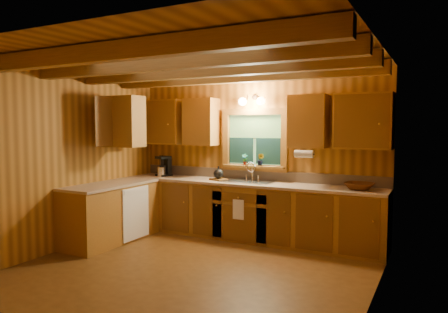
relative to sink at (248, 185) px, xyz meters
name	(u,v)px	position (x,y,z in m)	size (l,w,h in m)	color
room	(194,165)	(0.00, -1.60, 0.44)	(4.20, 4.20, 4.20)	brown
ceiling_beams	(193,66)	(0.00, -1.60, 1.63)	(4.20, 2.54, 0.18)	brown
base_cabinets	(210,212)	(-0.49, -0.32, -0.43)	(4.20, 2.22, 0.86)	brown
countertop	(211,184)	(-0.48, -0.31, 0.02)	(4.20, 2.24, 0.04)	tan
backsplash	(255,175)	(0.00, 0.28, 0.12)	(4.20, 0.02, 0.16)	tan
dishwasher_panel	(136,213)	(-1.47, -0.92, -0.43)	(0.02, 0.60, 0.80)	white
upper_cabinets	(210,122)	(-0.56, -0.18, 0.98)	(4.19, 1.77, 0.78)	brown
window	(255,141)	(0.00, 0.26, 0.67)	(1.12, 0.08, 1.00)	brown
window_sill	(253,167)	(0.00, 0.22, 0.26)	(1.06, 0.14, 0.04)	brown
wall_sconce	(252,101)	(0.00, 0.14, 1.31)	(0.45, 0.21, 0.17)	black
paper_towel_roll	(304,154)	(0.92, -0.07, 0.51)	(0.11, 0.11, 0.27)	white
dish_towel	(238,210)	(0.00, -0.34, -0.34)	(0.18, 0.01, 0.30)	white
sink	(248,185)	(0.00, 0.00, 0.00)	(0.82, 0.48, 0.43)	silver
coffee_maker	(165,166)	(-1.62, 0.06, 0.21)	(0.19, 0.25, 0.35)	black
utensil_crock	(161,171)	(-1.61, -0.06, 0.13)	(0.13, 0.13, 0.37)	silver
cutting_board	(218,179)	(-0.51, -0.03, 0.06)	(0.26, 0.19, 0.02)	brown
teakettle	(218,174)	(-0.51, -0.03, 0.15)	(0.16, 0.16, 0.20)	black
wicker_basket	(359,186)	(1.69, -0.04, 0.09)	(0.40, 0.40, 0.10)	#48230C
potted_plant_left	(245,159)	(-0.15, 0.21, 0.38)	(0.10, 0.07, 0.19)	brown
potted_plant_right	(261,160)	(0.13, 0.21, 0.38)	(0.11, 0.09, 0.20)	brown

